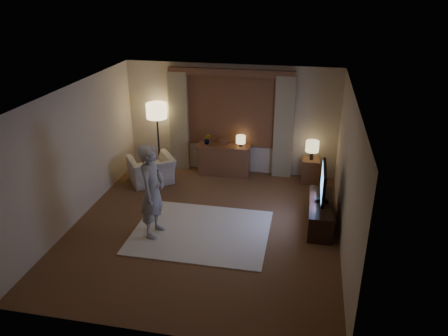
% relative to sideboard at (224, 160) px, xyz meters
% --- Properties ---
extents(room, '(5.04, 5.54, 2.64)m').
position_rel_sideboard_xyz_m(room, '(0.12, -2.00, 0.98)').
color(room, brown).
rests_on(room, ground).
extents(rug, '(2.50, 2.00, 0.02)m').
position_rel_sideboard_xyz_m(rug, '(0.10, -2.68, -0.34)').
color(rug, '#F6E8CF').
rests_on(rug, floor).
extents(sideboard, '(1.20, 0.40, 0.70)m').
position_rel_sideboard_xyz_m(sideboard, '(0.00, 0.00, 0.00)').
color(sideboard, brown).
rests_on(sideboard, floor).
extents(picture_frame, '(0.16, 0.02, 0.20)m').
position_rel_sideboard_xyz_m(picture_frame, '(0.00, 0.00, 0.45)').
color(picture_frame, brown).
rests_on(picture_frame, sideboard).
extents(plant, '(0.17, 0.13, 0.30)m').
position_rel_sideboard_xyz_m(plant, '(-0.40, 0.00, 0.50)').
color(plant, '#999999').
rests_on(plant, sideboard).
extents(table_lamp_sideboard, '(0.22, 0.22, 0.30)m').
position_rel_sideboard_xyz_m(table_lamp_sideboard, '(0.40, 0.00, 0.55)').
color(table_lamp_sideboard, black).
rests_on(table_lamp_sideboard, sideboard).
extents(floor_lamp, '(0.49, 0.49, 1.67)m').
position_rel_sideboard_xyz_m(floor_lamp, '(-1.62, -0.02, 1.05)').
color(floor_lamp, black).
rests_on(floor_lamp, floor).
extents(armchair, '(1.27, 1.25, 0.63)m').
position_rel_sideboard_xyz_m(armchair, '(-1.54, -0.81, -0.04)').
color(armchair, beige).
rests_on(armchair, floor).
extents(side_table, '(0.40, 0.40, 0.56)m').
position_rel_sideboard_xyz_m(side_table, '(2.04, -0.05, -0.07)').
color(side_table, brown).
rests_on(side_table, floor).
extents(table_lamp_side, '(0.30, 0.30, 0.44)m').
position_rel_sideboard_xyz_m(table_lamp_side, '(2.04, -0.05, 0.52)').
color(table_lamp_side, black).
rests_on(table_lamp_side, side_table).
extents(tv_stand, '(0.45, 1.40, 0.50)m').
position_rel_sideboard_xyz_m(tv_stand, '(2.27, -1.97, -0.10)').
color(tv_stand, black).
rests_on(tv_stand, floor).
extents(tv, '(0.24, 0.98, 0.70)m').
position_rel_sideboard_xyz_m(tv, '(2.27, -1.97, 0.54)').
color(tv, black).
rests_on(tv, tv_stand).
extents(person, '(0.47, 0.67, 1.75)m').
position_rel_sideboard_xyz_m(person, '(-0.72, -2.91, 0.54)').
color(person, '#AFA9A1').
rests_on(person, rug).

